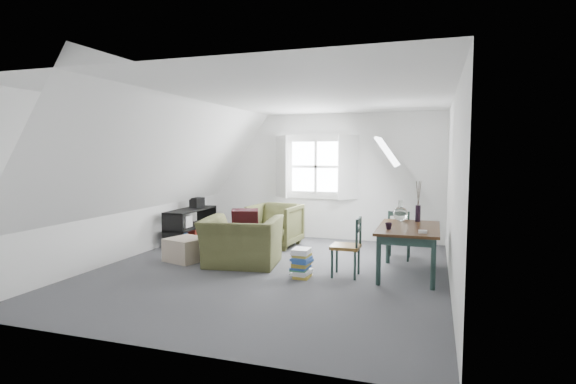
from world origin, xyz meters
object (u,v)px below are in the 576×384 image
(dining_chair_far, at_px, (399,234))
(armchair_near, at_px, (242,265))
(dining_table, at_px, (409,233))
(armchair_far, at_px, (275,246))
(magazine_stack, at_px, (302,263))
(media_shelf, at_px, (190,228))
(dining_chair_near, at_px, (348,246))
(ottoman, at_px, (186,249))

(dining_chair_far, bearing_deg, armchair_near, 46.87)
(dining_table, bearing_deg, armchair_far, 150.65)
(armchair_far, xyz_separation_m, dining_table, (2.46, -1.26, 0.60))
(armchair_near, distance_m, magazine_stack, 1.14)
(armchair_far, xyz_separation_m, media_shelf, (-1.64, -0.26, 0.30))
(media_shelf, bearing_deg, dining_chair_near, -18.62)
(magazine_stack, bearing_deg, ottoman, 170.10)
(dining_chair_far, height_order, magazine_stack, dining_chair_far)
(armchair_near, distance_m, armchair_far, 1.49)
(armchair_near, xyz_separation_m, ottoman, (-0.97, 0.00, 0.18))
(ottoman, height_order, dining_chair_far, dining_chair_far)
(media_shelf, bearing_deg, ottoman, -58.36)
(magazine_stack, bearing_deg, armchair_far, 119.87)
(armchair_far, distance_m, ottoman, 1.79)
(armchair_near, relative_size, ottoman, 2.06)
(media_shelf, bearing_deg, armchair_near, -33.67)
(dining_table, height_order, magazine_stack, dining_table)
(armchair_near, height_order, dining_chair_near, dining_chair_near)
(armchair_far, relative_size, magazine_stack, 2.16)
(ottoman, bearing_deg, dining_table, 3.83)
(dining_table, distance_m, dining_chair_far, 0.97)
(dining_chair_near, height_order, media_shelf, dining_chair_near)
(ottoman, relative_size, media_shelf, 0.43)
(media_shelf, bearing_deg, dining_chair_far, 2.35)
(armchair_far, bearing_deg, magazine_stack, -55.26)
(ottoman, xyz_separation_m, dining_chair_near, (2.64, -0.10, 0.25))
(armchair_near, bearing_deg, dining_chair_near, 168.52)
(dining_chair_near, xyz_separation_m, media_shelf, (-3.30, 1.33, -0.14))
(armchair_far, distance_m, media_shelf, 1.68)
(armchair_far, bearing_deg, dining_table, -22.20)
(armchair_near, bearing_deg, dining_table, 177.41)
(dining_table, relative_size, media_shelf, 1.07)
(dining_chair_far, relative_size, magazine_stack, 2.01)
(dining_chair_far, xyz_separation_m, dining_chair_near, (-0.60, -1.26, 0.02))
(dining_chair_far, relative_size, dining_chair_near, 0.97)
(magazine_stack, bearing_deg, armchair_near, 161.68)
(armchair_far, bearing_deg, dining_chair_near, -38.88)
(armchair_far, bearing_deg, ottoman, -118.44)
(armchair_far, distance_m, magazine_stack, 2.13)
(dining_chair_far, bearing_deg, armchair_far, 11.51)
(armchair_far, relative_size, media_shelf, 0.67)
(armchair_near, relative_size, armchair_far, 1.31)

